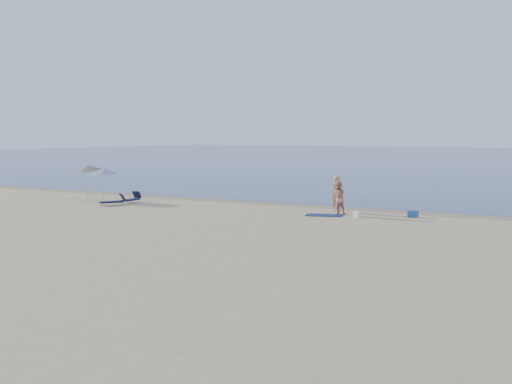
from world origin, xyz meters
TOP-DOWN VIEW (x-y plane):
  - ground at (0.00, 0.00)m, footprint 160.00×160.00m
  - sea at (0.00, 100.00)m, footprint 240.00×160.00m
  - wet_sand_strip at (0.00, 19.40)m, footprint 240.00×1.60m
  - person_left at (3.71, 17.82)m, footprint 0.78×0.82m
  - person_right at (4.25, 16.61)m, footprint 0.98×1.04m
  - beach_towel at (3.76, 16.01)m, footprint 2.04×1.52m
  - white_bag at (5.39, 16.34)m, footprint 0.39×0.36m
  - blue_cooler at (7.81, 17.59)m, footprint 0.47×0.35m
  - umbrella_near at (-10.55, 15.66)m, footprint 1.66×1.68m
  - umbrella_far at (-12.09, 15.82)m, footprint 1.99×2.01m
  - lounger_left at (-8.48, 15.71)m, footprint 0.69×1.54m
  - lounger_right at (-8.51, 14.17)m, footprint 1.16×1.54m

SIDE VIEW (x-z plane):
  - ground at x=0.00m, z-range 0.00..0.00m
  - wet_sand_strip at x=0.00m, z-range 0.00..0.00m
  - sea at x=0.00m, z-range 0.00..0.01m
  - beach_towel at x=3.76m, z-range 0.00..0.03m
  - white_bag at x=5.39m, z-range 0.00..0.28m
  - blue_cooler at x=7.81m, z-range 0.00..0.32m
  - lounger_left at x=-8.48m, z-range -0.09..0.57m
  - lounger_right at x=-8.51m, z-range -0.09..0.57m
  - person_right at x=4.25m, z-range 0.00..1.69m
  - person_left at x=3.71m, z-range 0.00..1.89m
  - umbrella_near at x=-10.55m, z-range 0.77..2.84m
  - umbrella_far at x=-12.09m, z-range 0.83..3.11m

